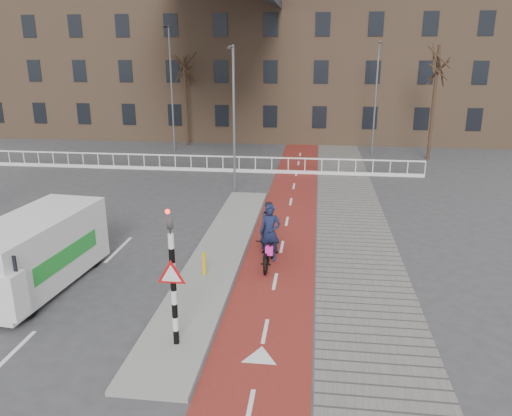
# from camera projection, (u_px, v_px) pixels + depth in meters

# --- Properties ---
(ground) EXTENTS (120.00, 120.00, 0.00)m
(ground) POSITION_uv_depth(u_px,v_px,m) (216.00, 309.00, 14.19)
(ground) COLOR #38383A
(ground) RESTS_ON ground
(bike_lane) EXTENTS (2.50, 60.00, 0.01)m
(bike_lane) POSITION_uv_depth(u_px,v_px,m) (290.00, 208.00, 23.49)
(bike_lane) COLOR maroon
(bike_lane) RESTS_ON ground
(sidewalk) EXTENTS (3.00, 60.00, 0.01)m
(sidewalk) POSITION_uv_depth(u_px,v_px,m) (350.00, 210.00, 23.16)
(sidewalk) COLOR slate
(sidewalk) RESTS_ON ground
(curb_island) EXTENTS (1.80, 16.00, 0.12)m
(curb_island) POSITION_uv_depth(u_px,v_px,m) (219.00, 253.00, 18.04)
(curb_island) COLOR gray
(curb_island) RESTS_ON ground
(traffic_signal) EXTENTS (0.80, 0.80, 3.68)m
(traffic_signal) POSITION_uv_depth(u_px,v_px,m) (173.00, 274.00, 11.75)
(traffic_signal) COLOR black
(traffic_signal) RESTS_ON curb_island
(bollard) EXTENTS (0.12, 0.12, 0.76)m
(bollard) POSITION_uv_depth(u_px,v_px,m) (204.00, 264.00, 16.04)
(bollard) COLOR gold
(bollard) RESTS_ON curb_island
(cyclist_near) EXTENTS (0.87, 2.17, 2.19)m
(cyclist_near) POSITION_uv_depth(u_px,v_px,m) (270.00, 246.00, 16.84)
(cyclist_near) COLOR black
(cyclist_near) RESTS_ON bike_lane
(cyclist_far) EXTENTS (1.06, 1.69, 1.79)m
(cyclist_far) POSITION_uv_depth(u_px,v_px,m) (270.00, 229.00, 18.42)
(cyclist_far) COLOR black
(cyclist_far) RESTS_ON bike_lane
(van) EXTENTS (2.51, 5.35, 2.23)m
(van) POSITION_uv_depth(u_px,v_px,m) (35.00, 251.00, 15.24)
(van) COLOR silver
(van) RESTS_ON ground
(railing) EXTENTS (28.00, 0.10, 0.99)m
(railing) POSITION_uv_depth(u_px,v_px,m) (191.00, 166.00, 30.79)
(railing) COLOR silver
(railing) RESTS_ON ground
(townhouse_row) EXTENTS (46.00, 10.00, 15.90)m
(townhouse_row) POSITION_uv_depth(u_px,v_px,m) (254.00, 43.00, 42.54)
(townhouse_row) COLOR #7F6047
(townhouse_row) RESTS_ON ground
(tree_mid) EXTENTS (0.24, 0.24, 6.67)m
(tree_mid) POSITION_uv_depth(u_px,v_px,m) (186.00, 102.00, 38.52)
(tree_mid) COLOR black
(tree_mid) RESTS_ON ground
(tree_right) EXTENTS (0.22, 0.22, 7.49)m
(tree_right) POSITION_uv_depth(u_px,v_px,m) (434.00, 104.00, 33.12)
(tree_right) COLOR black
(tree_right) RESTS_ON ground
(streetlight_near) EXTENTS (0.12, 0.12, 7.36)m
(streetlight_near) POSITION_uv_depth(u_px,v_px,m) (234.00, 122.00, 24.96)
(streetlight_near) COLOR slate
(streetlight_near) RESTS_ON ground
(streetlight_left) EXTENTS (0.12, 0.12, 8.82)m
(streetlight_left) POSITION_uv_depth(u_px,v_px,m) (172.00, 90.00, 35.97)
(streetlight_left) COLOR slate
(streetlight_left) RESTS_ON ground
(streetlight_right) EXTENTS (0.12, 0.12, 7.76)m
(streetlight_right) POSITION_uv_depth(u_px,v_px,m) (375.00, 100.00, 34.67)
(streetlight_right) COLOR slate
(streetlight_right) RESTS_ON ground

